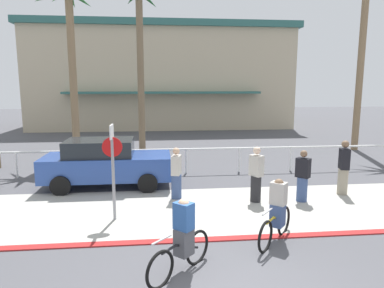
{
  "coord_description": "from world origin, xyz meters",
  "views": [
    {
      "loc": [
        -1.19,
        -5.41,
        3.56
      ],
      "look_at": [
        -0.02,
        6.0,
        1.63
      ],
      "focal_mm": 32.85,
      "sensor_mm": 36.0,
      "label": 1
    }
  ],
  "objects": [
    {
      "name": "car_blue_1",
      "position": [
        -2.97,
        6.9,
        0.87
      ],
      "size": [
        4.4,
        2.02,
        1.69
      ],
      "color": "#284793",
      "rests_on": "ground"
    },
    {
      "name": "cyclist_black_0",
      "position": [
        -0.73,
        0.83,
        0.69
      ],
      "size": [
        1.3,
        1.36,
        1.5
      ],
      "color": "black",
      "rests_on": "ground"
    },
    {
      "name": "cyclist_yellow_1",
      "position": [
        1.52,
        2.0,
        0.69
      ],
      "size": [
        1.24,
        1.41,
        1.5
      ],
      "color": "black",
      "rests_on": "ground"
    },
    {
      "name": "ground_plane",
      "position": [
        0.0,
        10.0,
        0.0
      ],
      "size": [
        80.0,
        80.0,
        0.0
      ],
      "primitive_type": "plane",
      "color": "#4C4C51"
    },
    {
      "name": "pedestrian_0",
      "position": [
        4.86,
        5.14,
        0.84
      ],
      "size": [
        0.38,
        0.45,
        1.81
      ],
      "color": "gray",
      "rests_on": "ground"
    },
    {
      "name": "palm_tree_3",
      "position": [
        -1.94,
        13.96,
        6.06
      ],
      "size": [
        2.88,
        3.44,
        8.54
      ],
      "color": "#756047",
      "rests_on": "ground"
    },
    {
      "name": "curb_paint",
      "position": [
        0.0,
        2.2,
        0.01
      ],
      "size": [
        44.0,
        0.24,
        0.03
      ],
      "primitive_type": "cube",
      "color": "maroon",
      "rests_on": "ground"
    },
    {
      "name": "pedestrian_3",
      "position": [
        3.25,
        4.61,
        0.74
      ],
      "size": [
        0.46,
        0.47,
        1.62
      ],
      "color": "#384C7A",
      "rests_on": "ground"
    },
    {
      "name": "sidewalk_strip",
      "position": [
        0.0,
        4.2,
        0.01
      ],
      "size": [
        44.0,
        4.0,
        0.02
      ],
      "primitive_type": "cube",
      "color": "#ADAAA0",
      "rests_on": "ground"
    },
    {
      "name": "building_backdrop",
      "position": [
        -0.6,
        26.59,
        4.26
      ],
      "size": [
        21.75,
        10.59,
        8.47
      ],
      "color": "#BCAD8E",
      "rests_on": "ground"
    },
    {
      "name": "stop_sign_bike_lane",
      "position": [
        -2.33,
        3.69,
        1.68
      ],
      "size": [
        0.52,
        0.56,
        2.56
      ],
      "color": "gray",
      "rests_on": "ground"
    },
    {
      "name": "pedestrian_1",
      "position": [
        1.82,
        4.72,
        0.8
      ],
      "size": [
        0.44,
        0.48,
        1.73
      ],
      "color": "#232326",
      "rests_on": "ground"
    },
    {
      "name": "palm_tree_2",
      "position": [
        -5.14,
        12.23,
        5.96
      ],
      "size": [
        3.25,
        2.72,
        8.03
      ],
      "color": "#846B4C",
      "rests_on": "ground"
    },
    {
      "name": "pedestrian_2",
      "position": [
        -0.59,
        5.28,
        0.76
      ],
      "size": [
        0.39,
        0.45,
        1.65
      ],
      "color": "#384C7A",
      "rests_on": "ground"
    },
    {
      "name": "palm_tree_4",
      "position": [
        9.81,
        12.85,
        7.34
      ],
      "size": [
        3.42,
        3.27,
        9.72
      ],
      "color": "#846B4C",
      "rests_on": "ground"
    },
    {
      "name": "rail_fence",
      "position": [
        0.0,
        8.5,
        0.83
      ],
      "size": [
        22.1,
        0.08,
        1.04
      ],
      "color": "white",
      "rests_on": "ground"
    }
  ]
}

